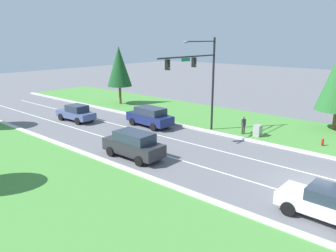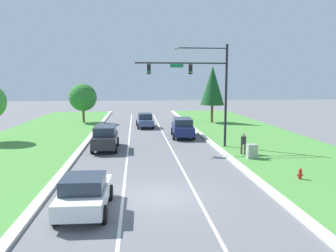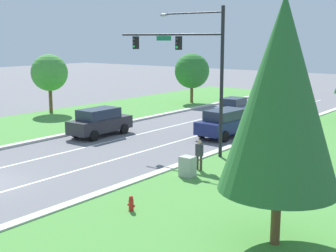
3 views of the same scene
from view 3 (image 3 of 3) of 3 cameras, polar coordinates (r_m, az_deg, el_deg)
name	(u,v)px [view 3 (image 3 of 3)]	position (r m, az deg, el deg)	size (l,w,h in m)	color
curb_strip_right	(54,210)	(19.53, -13.74, -9.95)	(0.50, 90.00, 0.15)	beige
grass_verge_right	(155,246)	(16.05, -1.54, -14.44)	(10.00, 90.00, 0.08)	#4C8E3D
traffic_signal_mast	(191,58)	(27.66, 2.88, 8.25)	(7.66, 0.41, 8.61)	black
slate_blue_sedan	(234,108)	(41.24, 8.07, 2.24)	(2.14, 4.73, 1.75)	#475684
navy_suv	(226,122)	(33.13, 7.07, 0.44)	(2.37, 5.11, 1.93)	navy
charcoal_suv	(100,122)	(33.45, -8.32, 0.53)	(2.10, 4.86, 1.97)	#28282D
utility_cabinet	(188,167)	(23.28, 2.39, -5.05)	(0.70, 0.60, 1.09)	#9E9E99
pedestrian	(199,154)	(24.33, 3.83, -3.42)	(0.41, 0.29, 1.69)	#42382D
fire_hydrant	(131,204)	(18.90, -4.52, -9.50)	(0.34, 0.20, 0.70)	red
conifer_near_right_tree	(281,95)	(15.19, 13.65, 3.72)	(3.92, 3.92, 8.24)	brown
oak_near_left_tree	(49,73)	(44.25, -14.26, 6.30)	(3.35, 3.35, 5.42)	brown
oak_far_left_tree	(192,71)	(49.59, 2.93, 6.71)	(3.66, 3.66, 5.28)	brown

